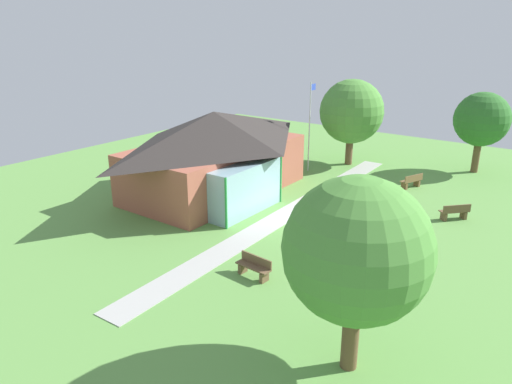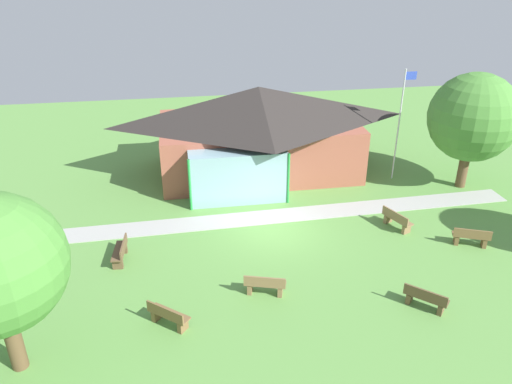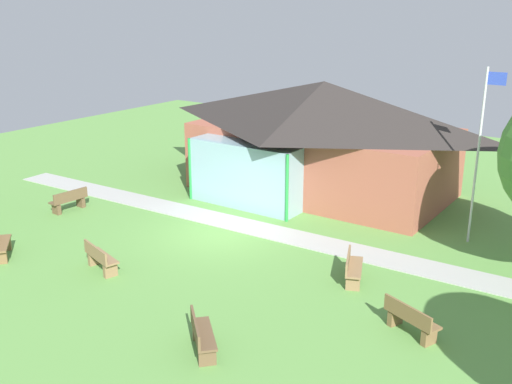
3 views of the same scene
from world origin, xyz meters
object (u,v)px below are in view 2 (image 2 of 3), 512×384
object	(u,v)px
bench_lawn_far_right	(471,237)
bench_front_left	(168,316)
bench_mid_left	(121,252)
bench_mid_right	(397,220)
tree_east_hedge	(473,118)
bench_front_right	(425,299)
bench_front_center	(265,285)
flagpole	(400,121)
pavilion	(258,129)

from	to	relation	value
bench_lawn_far_right	bench_front_left	world-z (taller)	same
bench_mid_left	bench_mid_right	world-z (taller)	same
bench_mid_right	tree_east_hedge	xyz separation A→B (m)	(5.05, 3.54, 3.32)
bench_front_right	bench_front_center	size ratio (longest dim) A/B	0.89
bench_mid_right	tree_east_hedge	world-z (taller)	tree_east_hedge
flagpole	tree_east_hedge	distance (m)	3.47
bench_front_center	bench_front_right	bearing A→B (deg)	-0.41
bench_mid_left	bench_front_center	distance (m)	6.10
pavilion	bench_mid_right	bearing A→B (deg)	-54.23
bench_front_left	tree_east_hedge	xyz separation A→B (m)	(15.09, 8.39, 3.32)
bench_front_center	bench_front_left	size ratio (longest dim) A/B	1.09
pavilion	bench_front_center	bearing A→B (deg)	-97.93
tree_east_hedge	bench_mid_left	bearing A→B (deg)	-166.01
bench_front_left	bench_front_center	bearing A→B (deg)	57.80
bench_lawn_far_right	bench_front_left	distance (m)	12.87
pavilion	bench_mid_left	bearing A→B (deg)	-131.24
bench_lawn_far_right	tree_east_hedge	bearing A→B (deg)	86.71
bench_lawn_far_right	bench_front_center	world-z (taller)	same
bench_lawn_far_right	bench_front_center	xyz separation A→B (m)	(-9.08, -1.85, 0.00)
bench_lawn_far_right	bench_front_left	size ratio (longest dim) A/B	1.08
bench_mid_left	bench_front_right	bearing A→B (deg)	-109.28
flagpole	bench_lawn_far_right	world-z (taller)	flagpole
bench_mid_right	bench_front_center	bearing A→B (deg)	-83.24
bench_front_right	flagpole	bearing A→B (deg)	115.80
bench_front_left	tree_east_hedge	world-z (taller)	tree_east_hedge
flagpole	bench_front_center	distance (m)	12.55
pavilion	tree_east_hedge	xyz separation A→B (m)	(10.14, -3.53, 1.27)
pavilion	tree_east_hedge	world-z (taller)	tree_east_hedge
bench_lawn_far_right	bench_mid_left	xyz separation A→B (m)	(-14.37, 1.20, 0.00)
flagpole	bench_mid_left	size ratio (longest dim) A/B	3.86
bench_mid_right	tree_east_hedge	bearing A→B (deg)	102.42
bench_front_center	tree_east_hedge	xyz separation A→B (m)	(11.65, 7.26, 3.32)
bench_front_right	bench_mid_left	bearing A→B (deg)	-160.83
bench_mid_left	bench_front_left	xyz separation A→B (m)	(1.85, -4.17, 0.00)
pavilion	bench_mid_left	distance (m)	10.51
bench_front_center	tree_east_hedge	bearing A→B (deg)	48.58
bench_mid_left	bench_front_left	world-z (taller)	same
flagpole	bench_front_right	world-z (taller)	flagpole
pavilion	tree_east_hedge	size ratio (longest dim) A/B	1.93
pavilion	bench_mid_right	distance (m)	8.96
bench_front_left	flagpole	bearing A→B (deg)	79.11
bench_front_right	bench_mid_right	world-z (taller)	same
bench_front_left	tree_east_hedge	distance (m)	17.59
pavilion	bench_mid_right	size ratio (longest dim) A/B	7.35
bench_front_right	bench_mid_left	distance (m)	11.63
pavilion	tree_east_hedge	distance (m)	10.81
bench_front_right	bench_front_center	world-z (taller)	same
pavilion	bench_front_left	distance (m)	13.07
bench_front_right	bench_lawn_far_right	size ratio (longest dim) A/B	0.90
pavilion	bench_front_center	world-z (taller)	pavilion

